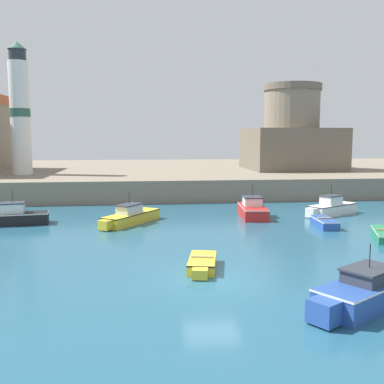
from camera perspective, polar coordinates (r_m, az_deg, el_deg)
name	(u,v)px	position (r m, az deg, el deg)	size (l,w,h in m)	color
ground_plane	(212,279)	(20.20, 2.52, -11.03)	(200.00, 200.00, 0.00)	#235670
quay_seawall	(163,175)	(62.05, -3.69, 2.21)	(120.00, 40.00, 2.17)	gray
motorboat_red_1	(252,209)	(35.70, 7.66, -2.18)	(2.21, 5.45, 2.51)	red
dinghy_yellow_2	(202,263)	(21.59, 1.31, -9.03)	(1.80, 3.52, 0.60)	yellow
dinghy_green_3	(384,234)	(30.25, 23.15, -4.93)	(2.30, 4.14, 0.61)	#237A4C
motorboat_blue_4	(369,290)	(18.35, 21.59, -11.50)	(5.91, 4.46, 2.37)	#284C9E
dinghy_blue_5	(324,222)	(32.81, 16.41, -3.70)	(1.36, 3.44, 0.67)	#284C9E
motorboat_white_6	(331,208)	(37.91, 17.27, -1.92)	(5.12, 3.67, 2.50)	white
motorboat_black_7	(14,216)	(34.68, -21.69, -2.91)	(5.26, 2.24, 2.51)	black
motorboat_yellow_8	(130,216)	(32.92, -7.84, -3.08)	(4.38, 5.58, 2.34)	yellow
fortress	(291,139)	(58.76, 12.47, 6.58)	(11.01, 11.01, 10.65)	#685E4F
lighthouse	(20,111)	(52.83, -21.02, 9.60)	(2.16, 2.16, 14.18)	silver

